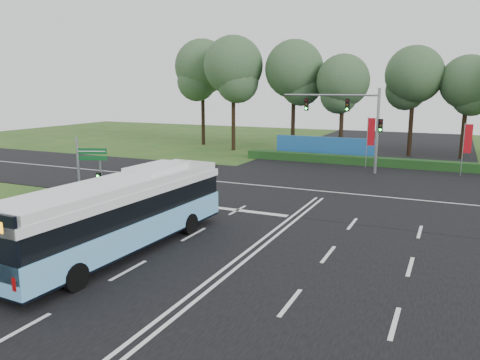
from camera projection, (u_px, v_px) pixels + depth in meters
name	position (u px, v px, depth m)	size (l,w,h in m)	color
ground	(257.00, 245.00, 21.23)	(120.00, 120.00, 0.00)	#25501A
road_main	(257.00, 244.00, 21.22)	(20.00, 120.00, 0.04)	black
road_cross	(325.00, 192.00, 31.91)	(120.00, 14.00, 0.05)	black
bike_path	(7.00, 228.00, 23.69)	(5.00, 18.00, 0.06)	black
kerb_strip	(41.00, 233.00, 22.70)	(0.25, 18.00, 0.12)	gray
city_bus	(122.00, 213.00, 19.89)	(3.01, 12.19, 3.47)	#69BAF3
pedestrian_signal	(101.00, 183.00, 26.41)	(0.26, 0.41, 3.15)	gray
street_sign	(85.00, 167.00, 25.70)	(1.59, 0.71, 4.37)	gray
banner_flag_mid	(370.00, 135.00, 41.02)	(0.67, 0.10, 4.51)	gray
banner_flag_right	(467.00, 142.00, 36.98)	(0.63, 0.08, 4.28)	gray
traffic_light_gantry	(356.00, 117.00, 38.50)	(8.41, 0.28, 7.00)	gray
hedge	(360.00, 161.00, 42.97)	(22.00, 1.20, 0.80)	#183A15
blue_hoarding	(324.00, 148.00, 46.71)	(10.00, 0.30, 2.20)	#1E5CA5
eucalyptus_row	(389.00, 70.00, 46.68)	(53.88, 9.79, 12.83)	black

